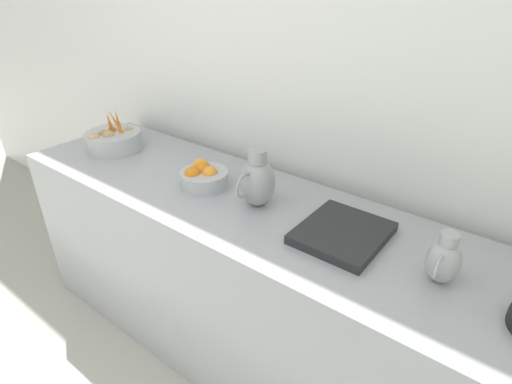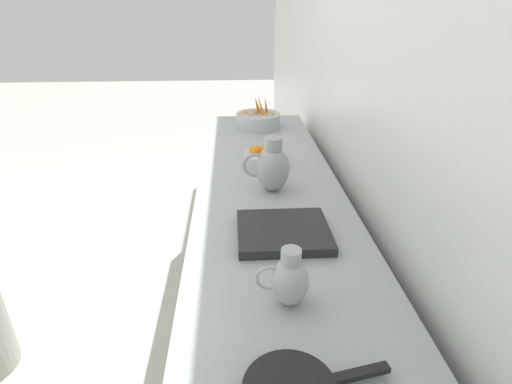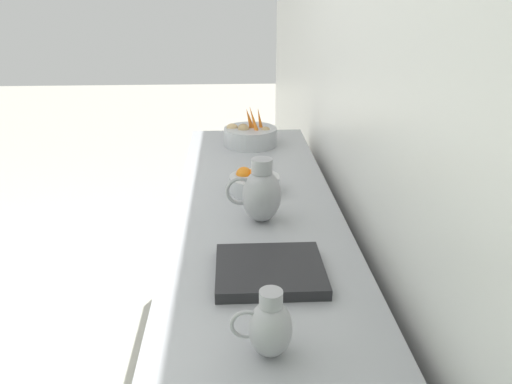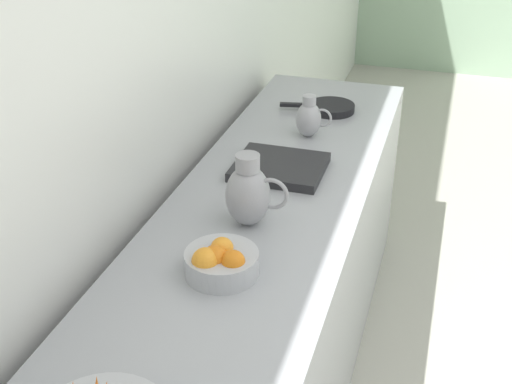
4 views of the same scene
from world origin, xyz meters
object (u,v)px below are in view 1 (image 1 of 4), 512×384
metal_pitcher_short (443,260)px  metal_pitcher_tall (257,181)px  vegetable_colander (113,140)px  orange_bowl (203,176)px

metal_pitcher_short → metal_pitcher_tall: bearing=-91.9°
vegetable_colander → metal_pitcher_short: size_ratio=1.65×
metal_pitcher_tall → orange_bowl: bearing=-88.2°
metal_pitcher_tall → metal_pitcher_short: 0.77m
vegetable_colander → orange_bowl: bearing=89.4°
metal_pitcher_short → orange_bowl: bearing=-90.8°
orange_bowl → metal_pitcher_short: 1.07m
vegetable_colander → metal_pitcher_tall: 1.00m
metal_pitcher_tall → metal_pitcher_short: (0.02, 0.77, -0.03)m
vegetable_colander → orange_bowl: 0.70m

